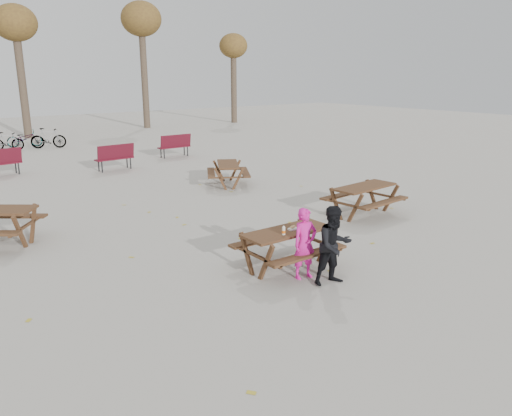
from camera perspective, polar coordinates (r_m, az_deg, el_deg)
ground at (r=9.88m, az=3.52°, el=-6.83°), size 80.00×80.00×0.00m
main_picnic_table at (r=9.68m, az=3.58°, el=-3.61°), size 1.80×1.45×0.78m
food_tray at (r=9.64m, az=4.24°, el=-2.40°), size 0.18×0.11×0.03m
bread_roll at (r=9.63m, az=4.24°, el=-2.16°), size 0.14×0.06×0.05m
soda_bottle at (r=9.32m, az=3.18°, el=-2.64°), size 0.07×0.07×0.17m
child at (r=9.23m, az=5.61°, el=-4.06°), size 0.53×0.39×1.34m
adult at (r=9.01m, az=8.94°, el=-4.26°), size 0.79×0.67×1.45m
picnic_table_east at (r=13.61m, az=12.23°, el=0.84°), size 1.99×1.65×0.81m
picnic_table_far at (r=16.99m, az=-3.21°, el=3.88°), size 2.08×2.19×0.74m
park_bench_row at (r=20.64m, az=-21.40°, el=5.29°), size 11.61×2.08×1.03m
tree_row at (r=32.91m, az=-26.23°, el=18.08°), size 32.17×3.52×8.26m
fallen_leaves at (r=12.03m, az=-2.40°, el=-2.71°), size 11.00×11.00×0.01m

